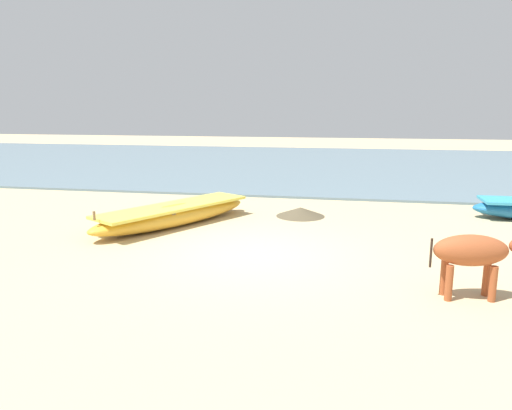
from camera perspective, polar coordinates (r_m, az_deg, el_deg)
ground at (r=9.86m, az=-0.14°, el=-5.84°), size 80.00×80.00×0.00m
sea_water at (r=25.68m, az=6.96°, el=4.90°), size 60.00×20.00×0.08m
fishing_boat_0 at (r=12.34m, az=-9.73°, el=-1.09°), size 3.34×4.73×0.72m
cow_adult_rust at (r=8.15m, az=24.58°, el=-5.22°), size 1.58×0.60×1.03m
debris_pile_0 at (r=13.27m, az=5.32°, el=-0.81°), size 1.89×1.89×0.25m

